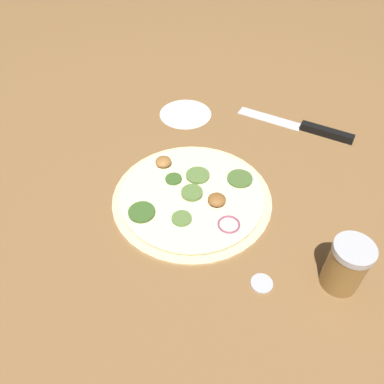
{
  "coord_description": "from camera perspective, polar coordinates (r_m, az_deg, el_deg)",
  "views": [
    {
      "loc": [
        -0.43,
        -0.29,
        0.56
      ],
      "look_at": [
        0.0,
        0.0,
        0.02
      ],
      "focal_mm": 35.0,
      "sensor_mm": 36.0,
      "label": 1
    }
  ],
  "objects": [
    {
      "name": "ground_plane",
      "position": [
        0.76,
        0.0,
        -0.94
      ],
      "size": [
        3.0,
        3.0,
        0.0
      ],
      "primitive_type": "plane",
      "color": "brown"
    },
    {
      "name": "pizza",
      "position": [
        0.76,
        -0.01,
        -0.55
      ],
      "size": [
        0.32,
        0.32,
        0.03
      ],
      "color": "beige",
      "rests_on": "ground_plane"
    },
    {
      "name": "knife",
      "position": [
        0.97,
        17.95,
        9.12
      ],
      "size": [
        0.05,
        0.29,
        0.02
      ],
      "rotation": [
        0.0,
        0.0,
        1.66
      ],
      "color": "silver",
      "rests_on": "ground_plane"
    },
    {
      "name": "spice_jar",
      "position": [
        0.65,
        22.44,
        -10.3
      ],
      "size": [
        0.06,
        0.06,
        0.1
      ],
      "color": "olive",
      "rests_on": "ground_plane"
    },
    {
      "name": "loose_cap",
      "position": [
        0.65,
        10.59,
        -13.46
      ],
      "size": [
        0.04,
        0.04,
        0.01
      ],
      "color": "#B2B2B7",
      "rests_on": "ground_plane"
    },
    {
      "name": "flour_patch",
      "position": [
        0.99,
        -1.0,
        11.83
      ],
      "size": [
        0.13,
        0.13,
        0.0
      ],
      "color": "white",
      "rests_on": "ground_plane"
    }
  ]
}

